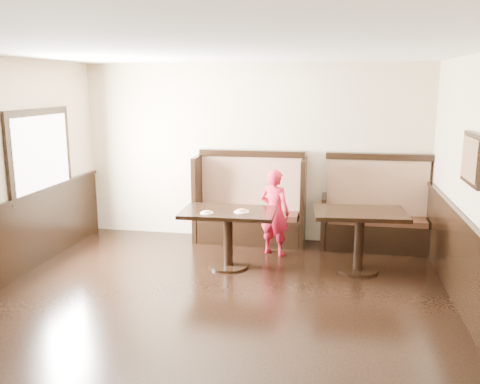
% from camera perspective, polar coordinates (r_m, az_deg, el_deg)
% --- Properties ---
extents(ground, '(7.00, 7.00, 0.00)m').
position_cam_1_polar(ground, '(5.24, -4.96, -16.15)').
color(ground, black).
rests_on(ground, ground).
extents(room_shell, '(7.00, 7.00, 7.00)m').
position_cam_1_polar(room_shell, '(5.30, -7.42, -7.98)').
color(room_shell, beige).
rests_on(room_shell, ground).
extents(booth_main, '(1.75, 0.72, 1.45)m').
position_cam_1_polar(booth_main, '(8.09, 1.14, -1.91)').
color(booth_main, black).
rests_on(booth_main, ground).
extents(booth_neighbor, '(1.65, 0.72, 1.45)m').
position_cam_1_polar(booth_neighbor, '(8.03, 15.03, -2.77)').
color(booth_neighbor, black).
rests_on(booth_neighbor, ground).
extents(table_main, '(1.28, 0.82, 0.80)m').
position_cam_1_polar(table_main, '(6.91, -1.33, -3.59)').
color(table_main, black).
rests_on(table_main, ground).
extents(table_neighbor, '(1.25, 0.87, 0.83)m').
position_cam_1_polar(table_neighbor, '(6.95, 13.27, -3.77)').
color(table_neighbor, black).
rests_on(table_neighbor, ground).
extents(child, '(0.55, 0.45, 1.28)m').
position_cam_1_polar(child, '(7.44, 3.90, -2.28)').
color(child, red).
rests_on(child, ground).
extents(pizza_plate_left, '(0.17, 0.17, 0.03)m').
position_cam_1_polar(pizza_plate_left, '(6.73, -3.75, -2.30)').
color(pizza_plate_left, white).
rests_on(pizza_plate_left, table_main).
extents(pizza_plate_right, '(0.20, 0.20, 0.04)m').
position_cam_1_polar(pizza_plate_right, '(6.77, 0.19, -2.16)').
color(pizza_plate_right, white).
rests_on(pizza_plate_right, table_main).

